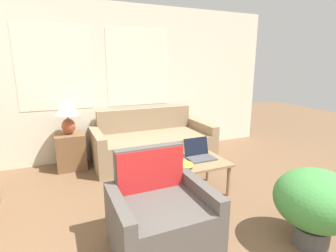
{
  "coord_description": "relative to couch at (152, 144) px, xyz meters",
  "views": [
    {
      "loc": [
        -0.82,
        -0.63,
        1.62
      ],
      "look_at": [
        0.65,
        2.7,
        0.75
      ],
      "focal_mm": 28.0,
      "sensor_mm": 36.0,
      "label": 1
    }
  ],
  "objects": [
    {
      "name": "couch",
      "position": [
        0.0,
        0.0,
        0.0
      ],
      "size": [
        1.99,
        0.94,
        0.85
      ],
      "color": "#937A5B",
      "rests_on": "ground_plane"
    },
    {
      "name": "potted_plant",
      "position": [
        0.56,
        -2.64,
        0.16
      ],
      "size": [
        0.71,
        0.71,
        0.72
      ],
      "color": "#4C4C4C",
      "rests_on": "ground_plane"
    },
    {
      "name": "laptop",
      "position": [
        0.18,
        -1.26,
        0.21
      ],
      "size": [
        0.34,
        0.3,
        0.24
      ],
      "color": "#47474C",
      "rests_on": "coffee_table"
    },
    {
      "name": "wall_back",
      "position": [
        -0.67,
        0.49,
        1.04
      ],
      "size": [
        6.39,
        0.06,
        2.6
      ],
      "color": "silver",
      "rests_on": "ground_plane"
    },
    {
      "name": "side_table",
      "position": [
        -1.31,
        0.17,
        0.01
      ],
      "size": [
        0.43,
        0.43,
        0.56
      ],
      "color": "brown",
      "rests_on": "ground_plane"
    },
    {
      "name": "table_lamp",
      "position": [
        -1.31,
        0.17,
        0.64
      ],
      "size": [
        0.37,
        0.37,
        0.54
      ],
      "color": "brown",
      "rests_on": "side_table"
    },
    {
      "name": "cup_yellow",
      "position": [
        -0.31,
        -1.38,
        0.21
      ],
      "size": [
        0.08,
        0.08,
        0.11
      ],
      "color": "white",
      "rests_on": "coffee_table"
    },
    {
      "name": "coffee_table",
      "position": [
        -0.03,
        -1.35,
        0.11
      ],
      "size": [
        1.0,
        0.58,
        0.42
      ],
      "color": "#8E704C",
      "rests_on": "ground_plane"
    },
    {
      "name": "cup_white",
      "position": [
        -0.43,
        -1.42,
        0.2
      ],
      "size": [
        0.08,
        0.08,
        0.1
      ],
      "color": "teal",
      "rests_on": "coffee_table"
    },
    {
      "name": "cup_navy",
      "position": [
        -0.22,
        -1.15,
        0.21
      ],
      "size": [
        0.09,
        0.09,
        0.1
      ],
      "color": "#B23D38",
      "rests_on": "coffee_table"
    },
    {
      "name": "armchair",
      "position": [
        -0.72,
        -2.12,
        0.01
      ],
      "size": [
        0.86,
        0.73,
        0.87
      ],
      "color": "#514C47",
      "rests_on": "ground_plane"
    },
    {
      "name": "snack_bowl",
      "position": [
        -0.13,
        -1.47,
        0.19
      ],
      "size": [
        0.21,
        0.21,
        0.06
      ],
      "color": "gold",
      "rests_on": "coffee_table"
    }
  ]
}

